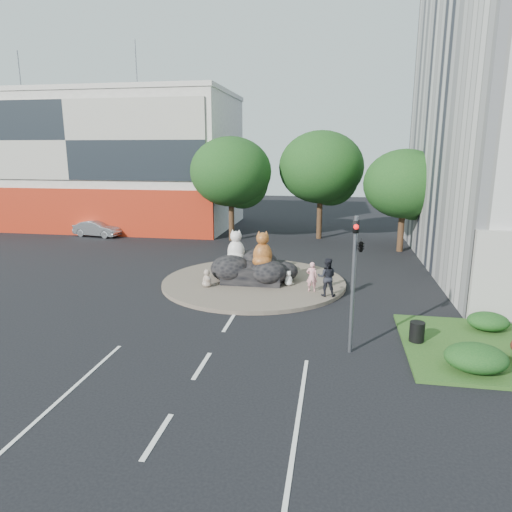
{
  "coord_description": "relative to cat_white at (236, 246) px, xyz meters",
  "views": [
    {
      "loc": [
        4.29,
        -13.77,
        7.18
      ],
      "look_at": [
        0.44,
        8.18,
        2.0
      ],
      "focal_mm": 32.0,
      "sensor_mm": 36.0,
      "label": 1
    }
  ],
  "objects": [
    {
      "name": "hedge_back_green",
      "position": [
        11.57,
        -5.59,
        -1.54
      ],
      "size": [
        1.6,
        1.28,
        0.72
      ],
      "primitive_type": "ellipsoid",
      "color": "#133D15",
      "rests_on": "grass_verge"
    },
    {
      "name": "tree_right",
      "position": [
        10.14,
        9.68,
        2.61
      ],
      "size": [
        5.7,
        5.7,
        7.3
      ],
      "color": "#382314",
      "rests_on": "ground"
    },
    {
      "name": "kitten_white",
      "position": [
        3.05,
        -1.0,
        -1.42
      ],
      "size": [
        0.63,
        0.6,
        0.81
      ],
      "primitive_type": null,
      "rotation": [
        0.0,
        0.0,
        0.51
      ],
      "color": "silver",
      "rests_on": "roundabout_island"
    },
    {
      "name": "traffic_light",
      "position": [
        6.17,
        -8.39,
        1.6
      ],
      "size": [
        0.44,
        1.24,
        5.0
      ],
      "color": "#595B60",
      "rests_on": "ground"
    },
    {
      "name": "ground",
      "position": [
        1.07,
        -10.39,
        -2.02
      ],
      "size": [
        120.0,
        120.0,
        0.0
      ],
      "primitive_type": "plane",
      "color": "black",
      "rests_on": "ground"
    },
    {
      "name": "litter_bin",
      "position": [
        8.57,
        -7.24,
        -1.52
      ],
      "size": [
        0.72,
        0.72,
        0.76
      ],
      "primitive_type": "cylinder",
      "rotation": [
        0.0,
        0.0,
        0.35
      ],
      "color": "black",
      "rests_on": "grass_verge"
    },
    {
      "name": "tree_mid",
      "position": [
        4.14,
        13.68,
        3.54
      ],
      "size": [
        6.84,
        6.84,
        8.76
      ],
      "color": "#382314",
      "rests_on": "ground"
    },
    {
      "name": "parked_car",
      "position": [
        -14.55,
        11.22,
        -1.34
      ],
      "size": [
        4.3,
        2.07,
        1.36
      ],
      "primitive_type": "imported",
      "rotation": [
        0.0,
        0.0,
        1.41
      ],
      "color": "#9B9FA3",
      "rests_on": "ground"
    },
    {
      "name": "cat_tabby",
      "position": [
        1.62,
        -0.81,
        0.06
      ],
      "size": [
        1.36,
        1.24,
        1.96
      ],
      "primitive_type": null,
      "rotation": [
        0.0,
        0.0,
        0.21
      ],
      "color": "#B84F26",
      "rests_on": "rock_plinth"
    },
    {
      "name": "rock_plinth",
      "position": [
        1.07,
        -0.39,
        -1.37
      ],
      "size": [
        3.2,
        2.6,
        0.9
      ],
      "primitive_type": null,
      "color": "black",
      "rests_on": "roundabout_island"
    },
    {
      "name": "tree_left",
      "position": [
        -2.86,
        11.68,
        3.23
      ],
      "size": [
        6.46,
        6.46,
        8.27
      ],
      "color": "#382314",
      "rests_on": "ground"
    },
    {
      "name": "cat_white",
      "position": [
        0.0,
        0.0,
        0.0
      ],
      "size": [
        1.16,
        1.02,
        1.84
      ],
      "primitive_type": null,
      "rotation": [
        0.0,
        0.0,
        0.06
      ],
      "color": "silver",
      "rests_on": "rock_plinth"
    },
    {
      "name": "kitten_calico",
      "position": [
        -1.13,
        -1.99,
        -1.34
      ],
      "size": [
        0.76,
        0.76,
        0.96
      ],
      "primitive_type": null,
      "rotation": [
        0.0,
        0.0,
        -0.76
      ],
      "color": "beige",
      "rests_on": "roundabout_island"
    },
    {
      "name": "hedge_near_green",
      "position": [
        10.07,
        -9.39,
        -1.45
      ],
      "size": [
        2.0,
        1.6,
        0.9
      ],
      "primitive_type": "ellipsoid",
      "color": "#133D15",
      "rests_on": "grass_verge"
    },
    {
      "name": "shophouse_block",
      "position": [
        -16.93,
        17.53,
        4.16
      ],
      "size": [
        25.2,
        12.3,
        17.4
      ],
      "color": "silver",
      "rests_on": "ground"
    },
    {
      "name": "pedestrian_dark",
      "position": [
        5.07,
        -2.48,
        -0.87
      ],
      "size": [
        0.93,
        0.72,
        1.9
      ],
      "primitive_type": "imported",
      "rotation": [
        0.0,
        0.0,
        3.13
      ],
      "color": "black",
      "rests_on": "roundabout_island"
    },
    {
      "name": "roundabout_island",
      "position": [
        1.07,
        -0.39,
        -1.92
      ],
      "size": [
        10.0,
        10.0,
        0.2
      ],
      "primitive_type": "cylinder",
      "color": "brown",
      "rests_on": "ground"
    },
    {
      "name": "pedestrian_pink",
      "position": [
        4.31,
        -1.85,
        -1.06
      ],
      "size": [
        0.56,
        0.37,
        1.52
      ],
      "primitive_type": "imported",
      "rotation": [
        0.0,
        0.0,
        3.15
      ],
      "color": "pink",
      "rests_on": "roundabout_island"
    }
  ]
}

